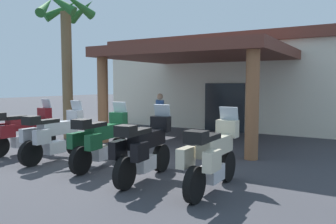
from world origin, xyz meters
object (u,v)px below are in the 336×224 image
(motel_building, at_px, (247,82))
(palm_tree_roadside, at_px, (66,36))
(motorcycle_green, at_px, (101,140))
(motorcycle_cream, at_px, (212,156))
(pedestrian, at_px, (160,112))
(motorcycle_silver, at_px, (54,135))
(motorcycle_maroon, at_px, (22,130))
(motorcycle_black, at_px, (144,148))

(motel_building, bearing_deg, palm_tree_roadside, -119.60)
(motorcycle_green, relative_size, motorcycle_cream, 1.00)
(pedestrian, xyz_separation_m, palm_tree_roadside, (-2.95, -1.93, 2.86))
(motorcycle_silver, relative_size, palm_tree_roadside, 0.40)
(motorcycle_silver, xyz_separation_m, motorcycle_green, (1.58, 0.17, 0.00))
(motel_building, bearing_deg, motorcycle_silver, -99.81)
(motorcycle_maroon, relative_size, motorcycle_black, 1.00)
(motel_building, height_order, motorcycle_silver, motel_building)
(motorcycle_maroon, height_order, palm_tree_roadside, palm_tree_roadside)
(motorcycle_black, xyz_separation_m, palm_tree_roadside, (-5.91, 2.90, 3.16))
(motorcycle_green, bearing_deg, motel_building, -5.84)
(motorcycle_silver, height_order, motorcycle_green, same)
(pedestrian, bearing_deg, motorcycle_black, -120.44)
(motorcycle_maroon, distance_m, pedestrian, 4.97)
(motorcycle_silver, distance_m, motorcycle_black, 3.17)
(motorcycle_cream, relative_size, pedestrian, 1.29)
(motel_building, bearing_deg, motorcycle_cream, -75.32)
(motorcycle_silver, bearing_deg, palm_tree_roadside, 41.59)
(motorcycle_silver, bearing_deg, pedestrian, -5.54)
(motel_building, relative_size, motorcycle_black, 6.02)
(motel_building, xyz_separation_m, motorcycle_maroon, (-2.91, -10.77, -1.48))
(motorcycle_maroon, distance_m, motorcycle_green, 3.17)
(motel_building, bearing_deg, motorcycle_green, -91.45)
(motorcycle_maroon, distance_m, motorcycle_silver, 1.59)
(motel_building, distance_m, motorcycle_green, 10.78)
(motel_building, relative_size, motorcycle_cream, 6.01)
(motorcycle_silver, distance_m, palm_tree_roadside, 5.02)
(motorcycle_silver, bearing_deg, motorcycle_maroon, 84.05)
(motorcycle_cream, bearing_deg, pedestrian, 41.33)
(motorcycle_black, bearing_deg, motel_building, 2.44)
(motorcycle_silver, xyz_separation_m, palm_tree_roadside, (-2.74, 2.78, 3.16))
(motorcycle_black, relative_size, pedestrian, 1.29)
(motorcycle_black, distance_m, pedestrian, 5.67)
(motel_building, bearing_deg, pedestrian, -103.12)
(motel_building, distance_m, palm_tree_roadside, 9.19)
(motorcycle_green, xyz_separation_m, pedestrian, (-1.37, 4.54, 0.29))
(motorcycle_green, height_order, motorcycle_cream, same)
(motorcycle_silver, bearing_deg, motorcycle_green, -86.79)
(motorcycle_black, distance_m, motorcycle_cream, 1.59)
(motorcycle_black, bearing_deg, motorcycle_green, 72.69)
(motorcycle_maroon, height_order, motorcycle_black, same)
(motorcycle_green, distance_m, motorcycle_cream, 3.17)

